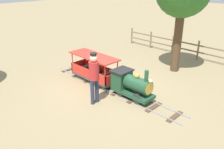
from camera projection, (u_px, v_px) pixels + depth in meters
name	position (u px, v px, depth m)	size (l,w,h in m)	color
ground_plane	(109.00, 88.00, 8.17)	(60.00, 60.00, 0.00)	#8C7A56
track	(111.00, 88.00, 8.08)	(0.69, 5.70, 0.04)	gray
locomotive	(131.00, 84.00, 7.33)	(0.65, 1.45, 1.06)	#1E472D
passenger_car	(94.00, 71.00, 8.50)	(0.75, 2.00, 0.97)	#3F3F3F
conductor_person	(94.00, 74.00, 6.83)	(0.30, 0.30, 1.62)	#282D47
fence_section	(185.00, 47.00, 11.16)	(0.08, 6.78, 0.90)	#756047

